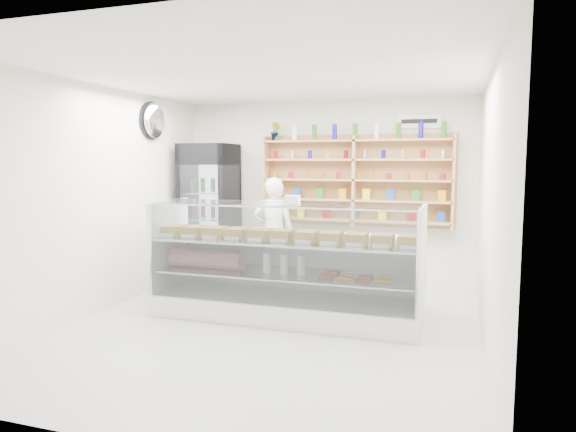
% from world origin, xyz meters
% --- Properties ---
extents(room, '(5.00, 5.00, 5.00)m').
position_xyz_m(room, '(0.00, 0.00, 1.40)').
color(room, '#B9B9BE').
rests_on(room, ground).
extents(display_counter, '(3.19, 0.95, 1.39)m').
position_xyz_m(display_counter, '(0.03, 0.49, 0.38)').
color(display_counter, white).
rests_on(display_counter, floor).
extents(shop_worker, '(0.68, 0.54, 1.65)m').
position_xyz_m(shop_worker, '(-0.60, 1.82, 0.82)').
color(shop_worker, white).
rests_on(shop_worker, floor).
extents(drinks_cooler, '(0.80, 0.78, 2.15)m').
position_xyz_m(drinks_cooler, '(-1.73, 2.00, 1.08)').
color(drinks_cooler, black).
rests_on(drinks_cooler, floor).
extents(wall_shelving, '(2.84, 0.28, 1.33)m').
position_xyz_m(wall_shelving, '(0.50, 2.34, 1.59)').
color(wall_shelving, tan).
rests_on(wall_shelving, back_wall).
extents(potted_plant, '(0.18, 0.16, 0.28)m').
position_xyz_m(potted_plant, '(-0.75, 2.34, 2.34)').
color(potted_plant, '#1E6626').
rests_on(potted_plant, wall_shelving).
extents(security_mirror, '(0.15, 0.50, 0.50)m').
position_xyz_m(security_mirror, '(-2.17, 1.20, 2.45)').
color(security_mirror, silver).
rests_on(security_mirror, left_wall).
extents(wall_sign, '(0.62, 0.03, 0.20)m').
position_xyz_m(wall_sign, '(1.40, 2.47, 2.45)').
color(wall_sign, white).
rests_on(wall_sign, back_wall).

